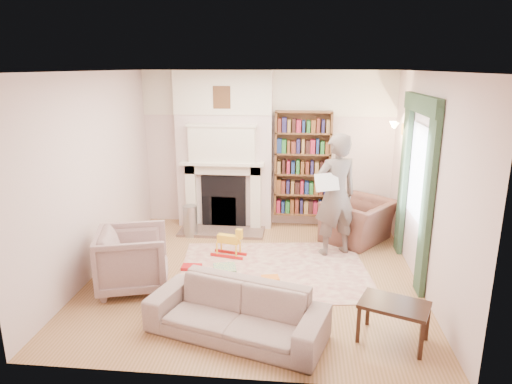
# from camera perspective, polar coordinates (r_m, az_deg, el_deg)

# --- Properties ---
(floor) EXTENTS (4.50, 4.50, 0.00)m
(floor) POSITION_cam_1_polar(r_m,az_deg,el_deg) (6.59, -0.22, -10.26)
(floor) COLOR olive
(floor) RESTS_ON ground
(ceiling) EXTENTS (4.50, 4.50, 0.00)m
(ceiling) POSITION_cam_1_polar(r_m,az_deg,el_deg) (5.94, -0.25, 14.86)
(ceiling) COLOR white
(ceiling) RESTS_ON wall_back
(wall_back) EXTENTS (4.50, 0.00, 4.50)m
(wall_back) POSITION_cam_1_polar(r_m,az_deg,el_deg) (8.31, 1.39, 5.33)
(wall_back) COLOR beige
(wall_back) RESTS_ON floor
(wall_front) EXTENTS (4.50, 0.00, 4.50)m
(wall_front) POSITION_cam_1_polar(r_m,az_deg,el_deg) (3.99, -3.62, -6.08)
(wall_front) COLOR beige
(wall_front) RESTS_ON floor
(wall_left) EXTENTS (0.00, 4.50, 4.50)m
(wall_left) POSITION_cam_1_polar(r_m,az_deg,el_deg) (6.73, -19.67, 2.00)
(wall_left) COLOR beige
(wall_left) RESTS_ON floor
(wall_right) EXTENTS (0.00, 4.50, 4.50)m
(wall_right) POSITION_cam_1_polar(r_m,az_deg,el_deg) (6.30, 20.57, 1.04)
(wall_right) COLOR beige
(wall_right) RESTS_ON floor
(fireplace) EXTENTS (1.70, 0.58, 2.80)m
(fireplace) POSITION_cam_1_polar(r_m,az_deg,el_deg) (8.21, -3.97, 5.07)
(fireplace) COLOR beige
(fireplace) RESTS_ON floor
(bookcase) EXTENTS (1.00, 0.24, 1.85)m
(bookcase) POSITION_cam_1_polar(r_m,az_deg,el_deg) (8.20, 5.85, 3.51)
(bookcase) COLOR brown
(bookcase) RESTS_ON floor
(window) EXTENTS (0.02, 0.90, 1.30)m
(window) POSITION_cam_1_polar(r_m,az_deg,el_deg) (6.66, 19.65, 2.32)
(window) COLOR silver
(window) RESTS_ON wall_right
(curtain_left) EXTENTS (0.07, 0.32, 2.40)m
(curtain_left) POSITION_cam_1_polar(r_m,az_deg,el_deg) (6.06, 20.63, -1.48)
(curtain_left) COLOR #2A412C
(curtain_left) RESTS_ON floor
(curtain_right) EXTENTS (0.07, 0.32, 2.40)m
(curtain_right) POSITION_cam_1_polar(r_m,az_deg,el_deg) (7.37, 17.97, 1.67)
(curtain_right) COLOR #2A412C
(curtain_right) RESTS_ON floor
(pelmet) EXTENTS (0.09, 1.70, 0.24)m
(pelmet) POSITION_cam_1_polar(r_m,az_deg,el_deg) (6.52, 20.00, 10.31)
(pelmet) COLOR #2A412C
(pelmet) RESTS_ON wall_right
(wall_sconce) EXTENTS (0.20, 0.24, 0.24)m
(wall_sconce) POSITION_cam_1_polar(r_m,az_deg,el_deg) (7.60, 16.54, 7.56)
(wall_sconce) COLOR gold
(wall_sconce) RESTS_ON wall_right
(rug) EXTENTS (2.92, 2.38, 0.01)m
(rug) POSITION_cam_1_polar(r_m,az_deg,el_deg) (6.72, 2.24, -9.70)
(rug) COLOR beige
(rug) RESTS_ON floor
(armchair_reading) EXTENTS (1.41, 1.43, 0.70)m
(armchair_reading) POSITION_cam_1_polar(r_m,az_deg,el_deg) (7.86, 12.69, -3.55)
(armchair_reading) COLOR #51332B
(armchair_reading) RESTS_ON floor
(armchair_left) EXTENTS (1.11, 1.09, 0.82)m
(armchair_left) POSITION_cam_1_polar(r_m,az_deg,el_deg) (6.28, -15.12, -8.11)
(armchair_left) COLOR #A29385
(armchair_left) RESTS_ON floor
(sofa) EXTENTS (2.08, 1.30, 0.57)m
(sofa) POSITION_cam_1_polar(r_m,az_deg,el_deg) (5.13, -2.47, -14.72)
(sofa) COLOR #A99E8B
(sofa) RESTS_ON floor
(man_reading) EXTENTS (0.83, 0.71, 1.91)m
(man_reading) POSITION_cam_1_polar(r_m,az_deg,el_deg) (7.07, 9.91, -0.41)
(man_reading) COLOR #5F534C
(man_reading) RESTS_ON floor
(newspaper) EXTENTS (0.39, 0.26, 0.26)m
(newspaper) POSITION_cam_1_polar(r_m,az_deg,el_deg) (6.80, 8.86, 1.23)
(newspaper) COLOR silver
(newspaper) RESTS_ON man_reading
(coffee_table) EXTENTS (0.82, 0.68, 0.45)m
(coffee_table) POSITION_cam_1_polar(r_m,az_deg,el_deg) (5.27, 16.74, -15.31)
(coffee_table) COLOR black
(coffee_table) RESTS_ON floor
(paraffin_heater) EXTENTS (0.28, 0.28, 0.55)m
(paraffin_heater) POSITION_cam_1_polar(r_m,az_deg,el_deg) (7.99, -8.22, -3.59)
(paraffin_heater) COLOR #93959A
(paraffin_heater) RESTS_ON floor
(rocking_horse) EXTENTS (0.57, 0.33, 0.47)m
(rocking_horse) POSITION_cam_1_polar(r_m,az_deg,el_deg) (7.10, -3.47, -6.29)
(rocking_horse) COLOR yellow
(rocking_horse) RESTS_ON rug
(board_game) EXTENTS (0.39, 0.39, 0.03)m
(board_game) POSITION_cam_1_polar(r_m,az_deg,el_deg) (6.75, -3.94, -9.42)
(board_game) COLOR #E6E551
(board_game) RESTS_ON rug
(game_box_lid) EXTENTS (0.29, 0.20, 0.05)m
(game_box_lid) POSITION_cam_1_polar(r_m,az_deg,el_deg) (6.79, -8.07, -9.28)
(game_box_lid) COLOR red
(game_box_lid) RESTS_ON rug
(comic_annuals) EXTENTS (0.72, 0.77, 0.02)m
(comic_annuals) POSITION_cam_1_polar(r_m,az_deg,el_deg) (6.21, 1.27, -11.78)
(comic_annuals) COLOR red
(comic_annuals) RESTS_ON rug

